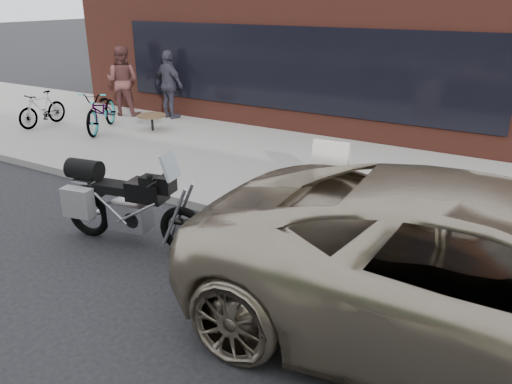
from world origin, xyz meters
TOP-DOWN VIEW (x-y plane):
  - near_sidewalk at (0.00, 7.00)m, footprint 44.00×6.00m
  - storefront at (-2.00, 13.98)m, footprint 14.00×10.07m
  - motorcycle at (-1.36, 2.55)m, footprint 2.27×0.98m
  - minivan at (3.50, 2.60)m, footprint 6.29×3.07m
  - bicycle_front at (-6.10, 6.64)m, footprint 1.52×2.06m
  - bicycle_rear at (-7.82, 6.19)m, footprint 0.48×1.50m
  - sandwich_sign at (0.63, 5.37)m, footprint 0.67×0.62m
  - cafe_table at (-5.00, 7.26)m, footprint 0.71×0.71m
  - cafe_patron_left at (-6.90, 8.25)m, footprint 1.13×1.00m
  - cafe_patron_right at (-5.50, 8.60)m, footprint 1.16×0.68m

SIDE VIEW (x-z plane):
  - near_sidewalk at x=0.00m, z-range 0.00..0.15m
  - cafe_table at x=-5.00m, z-range 0.32..0.73m
  - bicycle_rear at x=-7.82m, z-range 0.15..1.04m
  - motorcycle at x=-1.36m, z-range -0.10..1.35m
  - sandwich_sign at x=0.63m, z-range 0.15..1.14m
  - bicycle_front at x=-6.10m, z-range 0.15..1.18m
  - minivan at x=3.50m, z-range 0.00..1.72m
  - cafe_patron_right at x=-5.50m, z-range 0.15..2.00m
  - cafe_patron_left at x=-6.90m, z-range 0.15..2.08m
  - storefront at x=-2.00m, z-range 0.00..4.50m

